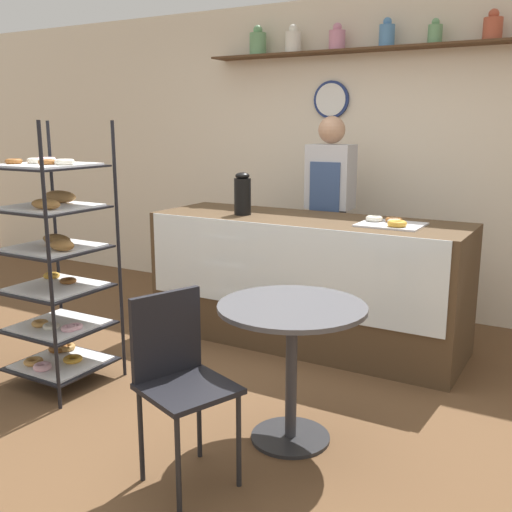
% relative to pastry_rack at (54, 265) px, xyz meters
% --- Properties ---
extents(ground_plane, '(14.00, 14.00, 0.00)m').
position_rel_pastry_rack_xyz_m(ground_plane, '(1.05, 0.30, -0.78)').
color(ground_plane, brown).
extents(back_wall, '(10.00, 0.30, 2.70)m').
position_rel_pastry_rack_xyz_m(back_wall, '(1.05, 2.58, 0.59)').
color(back_wall, beige).
rests_on(back_wall, ground_plane).
extents(display_counter, '(2.35, 0.77, 0.96)m').
position_rel_pastry_rack_xyz_m(display_counter, '(1.05, 1.45, -0.29)').
color(display_counter, '#4C3823').
rests_on(display_counter, ground_plane).
extents(pastry_rack, '(0.59, 0.58, 1.66)m').
position_rel_pastry_rack_xyz_m(pastry_rack, '(0.00, 0.00, 0.00)').
color(pastry_rack, black).
rests_on(pastry_rack, ground_plane).
extents(person_worker, '(0.36, 0.23, 1.70)m').
position_rel_pastry_rack_xyz_m(person_worker, '(1.00, 1.99, 0.17)').
color(person_worker, '#282833').
rests_on(person_worker, ground_plane).
extents(cafe_table, '(0.76, 0.76, 0.74)m').
position_rel_pastry_rack_xyz_m(cafe_table, '(1.61, 0.09, -0.21)').
color(cafe_table, '#262628').
rests_on(cafe_table, ground_plane).
extents(cafe_chair, '(0.49, 0.49, 0.89)m').
position_rel_pastry_rack_xyz_m(cafe_chair, '(1.31, -0.47, -0.23)').
color(cafe_chair, black).
rests_on(cafe_chair, ground_plane).
extents(coffee_carafe, '(0.13, 0.13, 0.32)m').
position_rel_pastry_rack_xyz_m(coffee_carafe, '(0.56, 1.35, 0.34)').
color(coffee_carafe, black).
rests_on(coffee_carafe, display_counter).
extents(donut_tray_counter, '(0.43, 0.36, 0.05)m').
position_rel_pastry_rack_xyz_m(donut_tray_counter, '(1.69, 1.44, 0.20)').
color(donut_tray_counter, silver).
rests_on(donut_tray_counter, display_counter).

